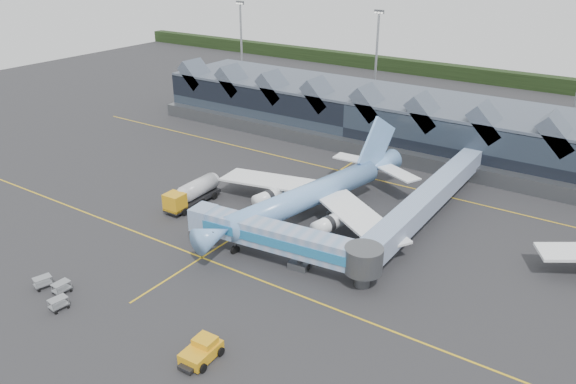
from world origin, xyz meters
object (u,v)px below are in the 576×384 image
Objects in this scene: main_airliner at (313,194)px; pushback_tug at (201,351)px; jet_bridge at (291,242)px; fuel_truck at (194,192)px.

main_airliner is 32.94m from pushback_tug.
main_airliner reaches higher than pushback_tug.
fuel_truck is (-22.37, 6.54, -1.33)m from jet_bridge.
fuel_truck reaches higher than pushback_tug.
fuel_truck is (-17.53, -6.34, -1.68)m from main_airliner.
main_airliner is at bearing 104.63° from jet_bridge.
jet_bridge is at bearing 94.36° from pushback_tug.
jet_bridge reaches higher than fuel_truck.
jet_bridge is 19.45m from pushback_tug.
fuel_truck is 2.34× the size of pushback_tug.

